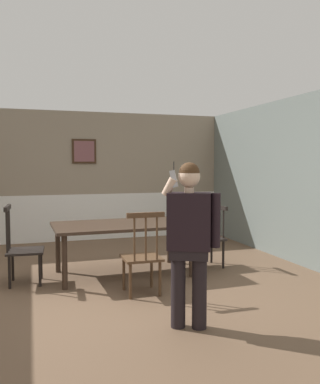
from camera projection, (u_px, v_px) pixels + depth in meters
name	position (u px, v px, depth m)	size (l,w,h in m)	color
ground_plane	(105.00, 289.00, 5.09)	(7.55, 7.55, 0.00)	brown
room_back_partition	(75.00, 179.00, 8.26)	(6.28, 0.17, 2.62)	gray
room_right_partition	(317.00, 181.00, 5.94)	(0.13, 6.86, 2.62)	slate
dining_table	(123.00, 228.00, 5.71)	(1.96, 1.13, 0.73)	#38281E
chair_near_window	(209.00, 237.00, 6.18)	(0.48, 0.48, 0.93)	black
chair_by_doorway	(22.00, 248.00, 5.28)	(0.49, 0.49, 1.03)	black
chair_at_table_head	(142.00, 255.00, 4.86)	(0.45, 0.45, 1.01)	#513823
person_figure	(190.00, 235.00, 3.83)	(0.53, 0.37, 1.59)	black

